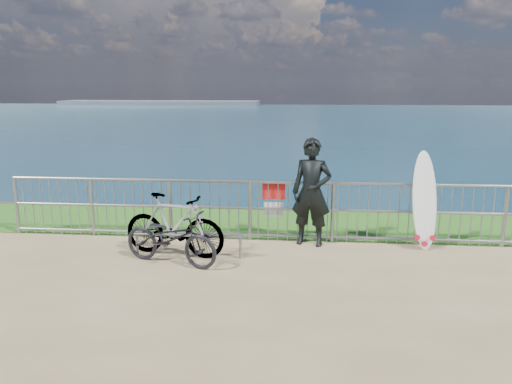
# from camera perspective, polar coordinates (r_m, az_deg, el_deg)

# --- Properties ---
(grass_strip) EXTENTS (120.00, 120.00, 0.00)m
(grass_strip) POSITION_cam_1_polar(r_m,az_deg,el_deg) (10.32, 2.73, -3.63)
(grass_strip) COLOR #255D19
(grass_strip) RESTS_ON ground
(seascape) EXTENTS (260.00, 260.00, 5.00)m
(seascape) POSITION_cam_1_polar(r_m,az_deg,el_deg) (161.02, -10.83, 9.75)
(seascape) COLOR brown
(seascape) RESTS_ON ground
(railing) EXTENTS (10.06, 0.10, 1.13)m
(railing) POSITION_cam_1_polar(r_m,az_deg,el_deg) (9.11, 2.56, -2.09)
(railing) COLOR gray
(railing) RESTS_ON ground
(surfer) EXTENTS (0.78, 0.60, 1.92)m
(surfer) POSITION_cam_1_polar(r_m,az_deg,el_deg) (8.86, 6.37, -0.03)
(surfer) COLOR black
(surfer) RESTS_ON ground
(surfboard) EXTENTS (0.53, 0.49, 1.72)m
(surfboard) POSITION_cam_1_polar(r_m,az_deg,el_deg) (9.14, 18.71, -1.32)
(surfboard) COLOR white
(surfboard) RESTS_ON ground
(bicycle_near) EXTENTS (1.76, 1.07, 0.87)m
(bicycle_near) POSITION_cam_1_polar(r_m,az_deg,el_deg) (8.09, -9.75, -5.20)
(bicycle_near) COLOR black
(bicycle_near) RESTS_ON ground
(bicycle_far) EXTENTS (1.84, 0.84, 1.07)m
(bicycle_far) POSITION_cam_1_polar(r_m,az_deg,el_deg) (8.45, -9.35, -3.73)
(bicycle_far) COLOR black
(bicycle_far) RESTS_ON ground
(bike_rack) EXTENTS (1.95, 0.05, 0.40)m
(bike_rack) POSITION_cam_1_polar(r_m,az_deg,el_deg) (8.39, -7.77, -5.22)
(bike_rack) COLOR gray
(bike_rack) RESTS_ON ground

